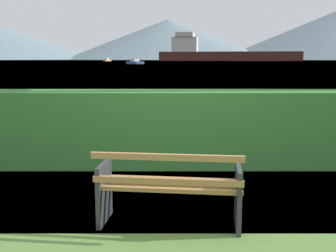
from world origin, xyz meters
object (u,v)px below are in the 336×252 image
Objects in this scene: fishing_boat_near at (134,62)px; sailboat_mid at (106,60)px; park_bench at (168,189)px; cargo_ship_large at (217,53)px.

fishing_boat_near is 132.64m from sailboat_mid.
cargo_ship_large is at bearing 82.86° from park_bench.
cargo_ship_large is at bearing 26.14° from sailboat_mid.
park_bench is 0.20× the size of fishing_boat_near.
cargo_ship_large is 173.90m from fishing_boat_near.
sailboat_mid is (-39.24, 259.19, 0.33)m from park_bench.
fishing_boat_near reaches higher than park_bench.
sailboat_mid is at bearing 98.61° from park_bench.
cargo_ship_large reaches higher than park_bench.
fishing_boat_near is (-10.87, 129.62, 0.16)m from park_bench.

